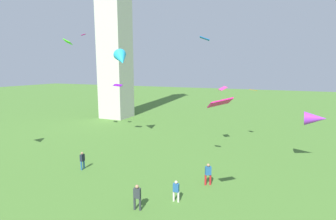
% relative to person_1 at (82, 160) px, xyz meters
% --- Properties ---
extents(person_1, '(0.29, 0.52, 1.68)m').
position_rel_person_1_xyz_m(person_1, '(0.00, 0.00, 0.00)').
color(person_1, '#235693').
rests_on(person_1, ground_plane).
extents(person_2, '(0.54, 0.47, 1.82)m').
position_rel_person_1_xyz_m(person_2, '(11.68, 1.49, 0.08)').
color(person_2, red).
rests_on(person_2, ground_plane).
extents(person_4, '(0.49, 0.25, 1.58)m').
position_rel_person_1_xyz_m(person_4, '(10.28, -2.03, -0.06)').
color(person_4, silver).
rests_on(person_4, ground_plane).
extents(person_5, '(0.55, 0.34, 1.78)m').
position_rel_person_1_xyz_m(person_5, '(8.31, -4.08, 0.06)').
color(person_5, '#2D3338').
rests_on(person_5, ground_plane).
extents(kite_flying_0, '(1.25, 0.97, 0.35)m').
position_rel_person_1_xyz_m(kite_flying_0, '(-3.71, 11.50, 6.20)').
color(kite_flying_0, '#6D0AB3').
extents(kite_flying_1, '(0.92, 0.97, 0.29)m').
position_rel_person_1_xyz_m(kite_flying_1, '(-6.59, 8.50, 12.66)').
color(kite_flying_1, '#B20A81').
extents(kite_flying_2, '(1.46, 1.55, 0.74)m').
position_rel_person_1_xyz_m(kite_flying_2, '(-9.05, 8.32, 11.86)').
color(kite_flying_2, '#37DE0C').
extents(kite_flying_4, '(0.90, 0.75, 0.33)m').
position_rel_person_1_xyz_m(kite_flying_4, '(11.00, 1.96, 10.73)').
color(kite_flying_4, blue).
extents(kite_flying_5, '(3.01, 3.04, 2.48)m').
position_rel_person_1_xyz_m(kite_flying_5, '(-1.38, 9.04, 9.61)').
color(kite_flying_5, '#25ACEA').
extents(kite_flying_6, '(2.08, 1.49, 1.48)m').
position_rel_person_1_xyz_m(kite_flying_6, '(19.89, 10.00, 3.69)').
color(kite_flying_6, purple).
extents(kite_flying_7, '(1.51, 1.50, 0.70)m').
position_rel_person_1_xyz_m(kite_flying_7, '(13.49, -3.37, 6.51)').
color(kite_flying_7, '#DB1A75').
extents(kite_flying_8, '(1.24, 1.39, 0.47)m').
position_rel_person_1_xyz_m(kite_flying_8, '(10.61, 11.45, 6.19)').
color(kite_flying_8, '#EC3396').
extents(kite_flying_9, '(1.01, 1.01, 0.19)m').
position_rel_person_1_xyz_m(kite_flying_9, '(13.53, 15.75, 5.79)').
color(kite_flying_9, '#B47D22').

